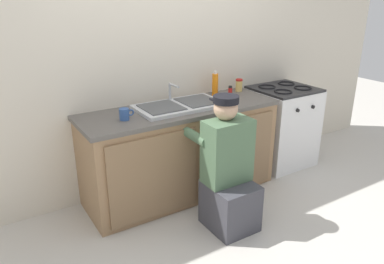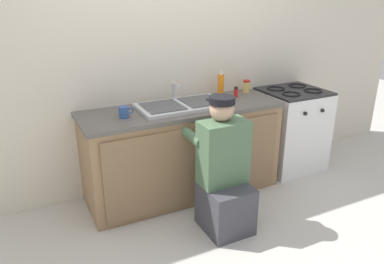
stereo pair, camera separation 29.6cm
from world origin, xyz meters
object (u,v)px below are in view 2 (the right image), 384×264
stove_range (290,129)px  plumber_person (224,176)px  sink_double_basin (182,105)px  spice_bottle_red (236,92)px  soap_bottle_orange (221,85)px  coffee_mug (124,112)px  condiment_jar (246,86)px

stove_range → plumber_person: bearing=-151.8°
sink_double_basin → stove_range: bearing=-0.1°
sink_double_basin → spice_bottle_red: bearing=6.0°
soap_bottle_orange → coffee_mug: 1.08m
sink_double_basin → plumber_person: (0.05, -0.67, -0.42)m
plumber_person → coffee_mug: size_ratio=8.76×
plumber_person → soap_bottle_orange: bearing=61.8°
spice_bottle_red → coffee_mug: bearing=-174.1°
plumber_person → spice_bottle_red: size_ratio=10.52×
sink_double_basin → soap_bottle_orange: 0.53m
coffee_mug → spice_bottle_red: bearing=5.9°
sink_double_basin → plumber_person: size_ratio=0.72×
stove_range → soap_bottle_orange: (-0.80, 0.16, 0.54)m
stove_range → soap_bottle_orange: 0.98m
stove_range → condiment_jar: bearing=159.9°
spice_bottle_red → plumber_person: bearing=-127.4°
plumber_person → coffee_mug: (-0.61, 0.61, 0.45)m
plumber_person → soap_bottle_orange: size_ratio=4.42×
sink_double_basin → stove_range: sink_double_basin is taller
spice_bottle_red → coffee_mug: (-1.17, -0.12, -0.00)m
condiment_jar → coffee_mug: size_ratio=1.02×
plumber_person → spice_bottle_red: 1.03m
stove_range → spice_bottle_red: 0.83m
spice_bottle_red → sink_double_basin: bearing=-174.0°
coffee_mug → sink_double_basin: bearing=5.9°
sink_double_basin → stove_range: (1.30, -0.00, -0.44)m
stove_range → plumber_person: size_ratio=0.80×
soap_bottle_orange → coffee_mug: bearing=-168.2°
sink_double_basin → plumber_person: 0.79m
coffee_mug → condiment_jar: bearing=9.7°
stove_range → plumber_person: (-1.24, -0.67, 0.02)m
soap_bottle_orange → coffee_mug: size_ratio=1.98×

